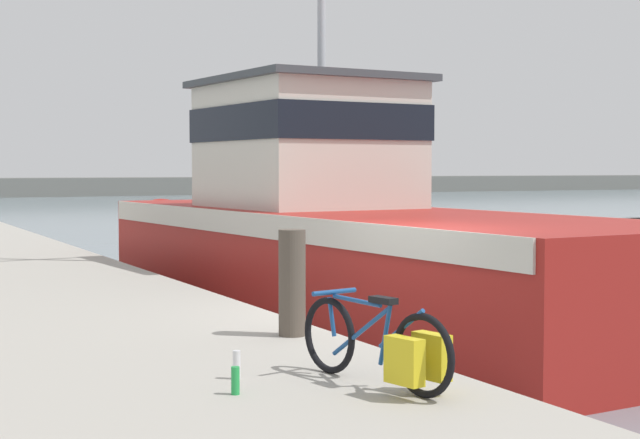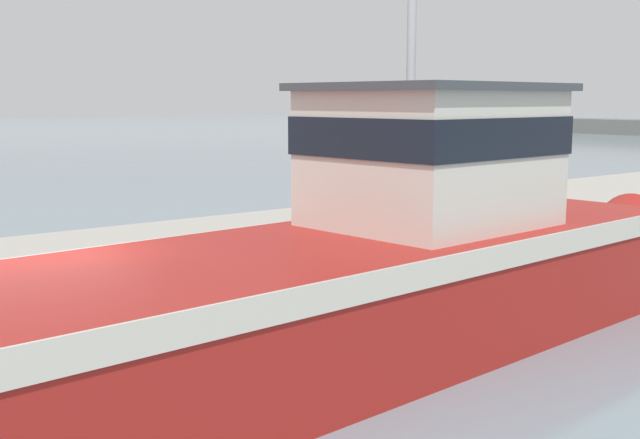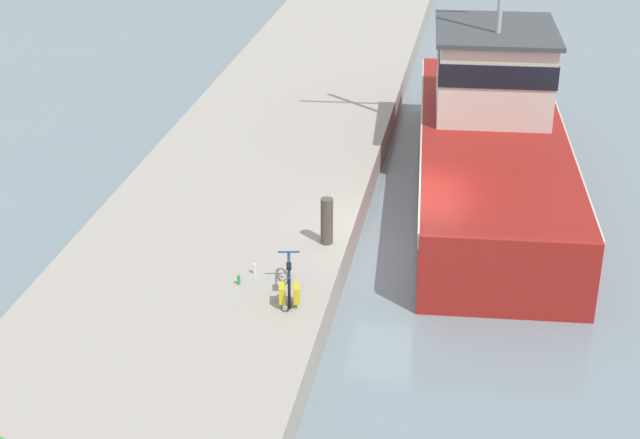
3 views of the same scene
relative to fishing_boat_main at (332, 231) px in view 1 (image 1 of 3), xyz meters
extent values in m
plane|color=gray|center=(-1.74, -4.88, -1.46)|extent=(320.00, 320.00, 0.00)
cube|color=#A39E93|center=(-6.00, -4.88, -1.04)|extent=(6.08, 80.00, 0.83)
cube|color=slate|center=(28.26, 72.89, -0.65)|extent=(180.00, 5.00, 1.62)
cube|color=maroon|center=(0.05, -0.70, -0.54)|extent=(4.59, 12.86, 1.83)
cone|color=maroon|center=(-0.50, 6.72, -0.54)|extent=(1.90, 2.40, 1.74)
cube|color=beige|center=(0.05, -0.70, 0.19)|extent=(4.64, 12.61, 0.37)
cube|color=beige|center=(-0.07, 0.87, 1.44)|extent=(3.17, 3.59, 2.14)
cube|color=black|center=(-0.07, 0.87, 1.82)|extent=(3.23, 3.66, 0.60)
cube|color=#3D4247|center=(-0.07, 0.87, 2.57)|extent=(3.42, 3.88, 0.12)
torus|color=black|center=(-3.67, -8.67, -0.31)|extent=(0.19, 0.63, 0.63)
torus|color=black|center=(-3.90, -7.60, -0.31)|extent=(0.19, 0.63, 0.63)
cylinder|color=navy|center=(-3.71, -8.49, -0.38)|extent=(0.11, 0.37, 0.18)
cylinder|color=navy|center=(-3.75, -8.27, -0.22)|extent=(0.07, 0.15, 0.48)
cylinder|color=navy|center=(-3.72, -8.44, -0.14)|extent=(0.14, 0.48, 0.36)
cylinder|color=navy|center=(-3.81, -7.99, -0.22)|extent=(0.18, 0.69, 0.49)
cylinder|color=navy|center=(-3.82, -7.94, 0.01)|extent=(0.15, 0.56, 0.05)
cylinder|color=navy|center=(-3.89, -7.63, -0.15)|extent=(0.06, 0.11, 0.32)
cylinder|color=navy|center=(-3.88, -7.66, 0.05)|extent=(0.44, 0.13, 0.04)
cube|color=black|center=(-3.76, -8.24, 0.05)|extent=(0.15, 0.26, 0.05)
cube|color=gold|center=(-3.82, -8.65, -0.34)|extent=(0.18, 0.34, 0.35)
cube|color=gold|center=(-3.54, -8.59, -0.34)|extent=(0.18, 0.34, 0.35)
cylinder|color=#51473D|center=(-3.42, -5.82, -0.09)|extent=(0.27, 0.27, 1.07)
cylinder|color=green|center=(-4.87, -7.96, -0.52)|extent=(0.06, 0.06, 0.21)
cylinder|color=silver|center=(-4.66, -7.46, -0.51)|extent=(0.06, 0.06, 0.23)
camera|label=1|loc=(-7.49, -14.72, 1.07)|focal=55.00mm
camera|label=2|loc=(8.92, -8.46, 2.39)|focal=45.00mm
camera|label=3|loc=(-0.17, -24.80, 9.24)|focal=55.00mm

